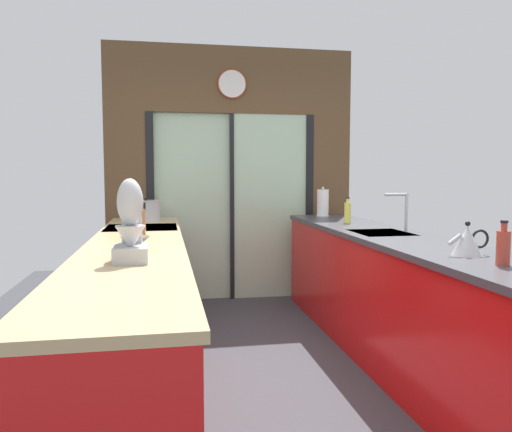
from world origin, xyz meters
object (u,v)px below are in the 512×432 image
(oven_range, at_px, (143,282))
(kettle, at_px, (467,241))
(soap_bottle_near, at_px, (503,247))
(paper_towel_roll, at_px, (323,203))
(stock_pot, at_px, (146,211))
(stand_mixer, at_px, (131,230))
(soap_bottle_far, at_px, (348,212))
(mixing_bowl, at_px, (135,243))
(knife_block, at_px, (139,223))

(oven_range, bearing_deg, kettle, -44.85)
(oven_range, xyz_separation_m, soap_bottle_near, (1.80, -2.09, 0.56))
(kettle, distance_m, paper_towel_roll, 2.52)
(soap_bottle_near, bearing_deg, kettle, 89.63)
(oven_range, xyz_separation_m, stock_pot, (0.02, 0.56, 0.56))
(stand_mixer, xyz_separation_m, kettle, (1.78, -0.15, -0.08))
(soap_bottle_far, bearing_deg, paper_towel_roll, 90.00)
(oven_range, xyz_separation_m, soap_bottle_far, (1.80, 0.01, 0.56))
(oven_range, height_order, mixing_bowl, mixing_bowl)
(mixing_bowl, xyz_separation_m, soap_bottle_far, (1.78, 1.30, 0.05))
(stand_mixer, bearing_deg, soap_bottle_near, -13.95)
(oven_range, relative_size, stand_mixer, 2.19)
(mixing_bowl, xyz_separation_m, knife_block, (-0.00, 0.53, 0.06))
(mixing_bowl, bearing_deg, knife_block, 90.01)
(knife_block, relative_size, stand_mixer, 0.67)
(knife_block, xyz_separation_m, soap_bottle_near, (1.78, -1.34, -0.02))
(mixing_bowl, height_order, stand_mixer, stand_mixer)
(kettle, height_order, soap_bottle_far, soap_bottle_far)
(stock_pot, bearing_deg, kettle, -52.82)
(oven_range, relative_size, soap_bottle_far, 3.95)
(paper_towel_roll, bearing_deg, soap_bottle_far, -90.00)
(stock_pot, bearing_deg, soap_bottle_near, -56.06)
(oven_range, bearing_deg, soap_bottle_far, 0.37)
(stock_pot, xyz_separation_m, paper_towel_roll, (1.78, 0.17, 0.04))
(oven_range, height_order, paper_towel_roll, paper_towel_roll)
(stock_pot, distance_m, kettle, 2.95)
(paper_towel_roll, bearing_deg, stock_pot, -174.61)
(knife_block, height_order, stand_mixer, stand_mixer)
(kettle, bearing_deg, soap_bottle_near, -90.37)
(stand_mixer, height_order, soap_bottle_far, stand_mixer)
(knife_block, height_order, soap_bottle_near, knife_block)
(soap_bottle_near, relative_size, soap_bottle_far, 0.94)
(stock_pot, relative_size, paper_towel_roll, 0.85)
(mixing_bowl, height_order, paper_towel_roll, paper_towel_roll)
(stock_pot, bearing_deg, oven_range, -91.89)
(oven_range, distance_m, stock_pot, 0.79)
(mixing_bowl, xyz_separation_m, kettle, (1.78, -0.51, 0.04))
(mixing_bowl, bearing_deg, stand_mixer, -90.00)
(stand_mixer, relative_size, stock_pot, 1.60)
(oven_range, xyz_separation_m, kettle, (1.80, -1.79, 0.55))
(knife_block, distance_m, stand_mixer, 0.90)
(oven_range, bearing_deg, paper_towel_roll, 22.00)
(mixing_bowl, xyz_separation_m, stock_pot, (0.00, 1.84, 0.05))
(oven_range, distance_m, stand_mixer, 1.76)
(stock_pot, distance_m, soap_bottle_far, 1.86)
(stock_pot, xyz_separation_m, kettle, (1.78, -2.35, -0.01))
(oven_range, relative_size, soap_bottle_near, 4.21)
(oven_range, bearing_deg, stand_mixer, -89.36)
(oven_range, distance_m, knife_block, 0.94)
(oven_range, distance_m, soap_bottle_far, 1.88)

